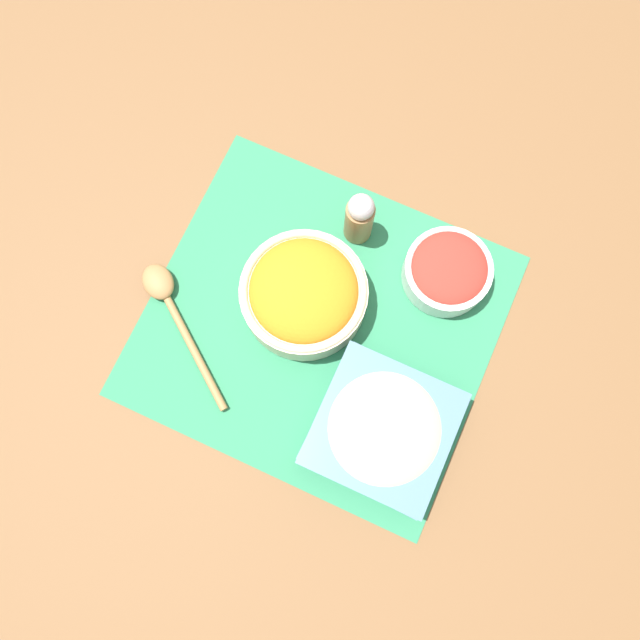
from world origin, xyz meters
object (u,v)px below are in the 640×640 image
wooden_spoon (168,301)px  pepper_shaker (359,217)px  tomato_bowl (448,271)px  carrot_bowl (304,293)px  cucumber_bowl (383,429)px

wooden_spoon → pepper_shaker: (-0.22, -0.23, 0.05)m
tomato_bowl → wooden_spoon: bearing=30.1°
tomato_bowl → carrot_bowl: bearing=34.5°
cucumber_bowl → tomato_bowl: bearing=-89.2°
carrot_bowl → wooden_spoon: size_ratio=0.86×
wooden_spoon → pepper_shaker: 0.32m
wooden_spoon → pepper_shaker: size_ratio=1.89×
carrot_bowl → wooden_spoon: 0.21m
tomato_bowl → pepper_shaker: 0.16m
carrot_bowl → pepper_shaker: (-0.03, -0.14, 0.01)m
tomato_bowl → carrot_bowl: (0.18, 0.13, 0.01)m
cucumber_bowl → wooden_spoon: 0.38m
carrot_bowl → cucumber_bowl: (-0.19, 0.13, -0.01)m
cucumber_bowl → pepper_shaker: pepper_shaker is taller
tomato_bowl → cucumber_bowl: bearing=90.8°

